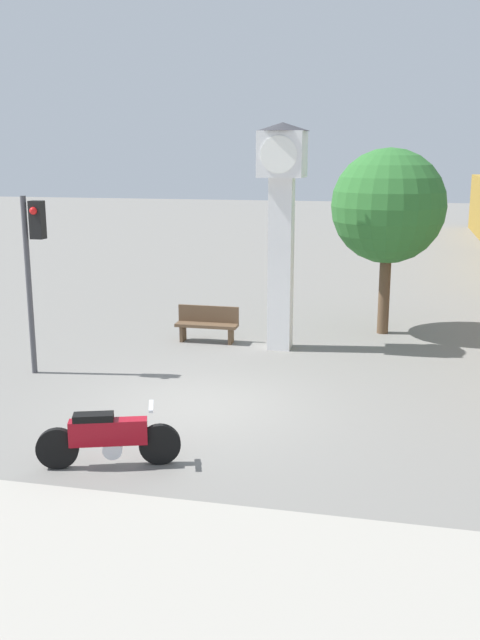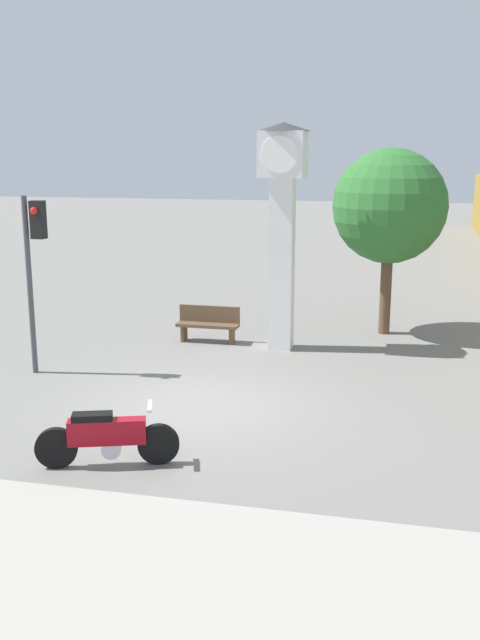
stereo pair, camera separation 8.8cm
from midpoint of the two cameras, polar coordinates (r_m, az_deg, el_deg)
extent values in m
plane|color=slate|center=(13.87, -3.22, -6.88)|extent=(120.00, 120.00, 0.00)
cube|color=#9E998E|center=(8.19, -17.85, -22.65)|extent=(36.00, 6.00, 0.10)
cylinder|color=black|center=(11.37, -6.31, -9.83)|extent=(0.65, 0.31, 0.65)
cylinder|color=black|center=(11.50, -14.27, -9.89)|extent=(0.65, 0.31, 0.65)
cube|color=maroon|center=(11.32, -10.36, -8.77)|extent=(1.21, 0.61, 0.39)
cube|color=black|center=(11.25, -11.53, -7.60)|extent=(0.66, 0.43, 0.11)
cylinder|color=silver|center=(11.42, -10.03, -10.04)|extent=(0.36, 0.30, 0.31)
cube|color=silver|center=(11.14, -7.01, -6.85)|extent=(0.21, 0.48, 0.04)
cube|color=white|center=(17.43, 3.51, 4.41)|extent=(0.56, 0.56, 4.20)
cube|color=white|center=(17.22, 3.63, 13.09)|extent=(1.06, 1.06, 1.06)
cylinder|color=white|center=(16.69, 3.32, 13.09)|extent=(0.85, 0.02, 0.85)
cone|color=#333338|center=(17.23, 3.67, 15.19)|extent=(1.27, 1.27, 0.20)
cylinder|color=#47474C|center=(16.08, -16.32, 2.59)|extent=(0.12, 0.12, 3.89)
cube|color=black|center=(15.74, -15.69, 7.73)|extent=(0.28, 0.24, 0.80)
sphere|color=red|center=(15.59, -16.00, 8.40)|extent=(0.16, 0.16, 0.16)
cylinder|color=brown|center=(19.46, 11.69, 2.14)|extent=(0.30, 0.30, 2.22)
sphere|color=#2D6B2D|center=(19.16, 12.02, 8.91)|extent=(2.98, 2.98, 2.98)
cube|color=brown|center=(18.30, -2.46, -0.41)|extent=(1.60, 0.44, 0.08)
cube|color=brown|center=(18.42, -2.32, 0.48)|extent=(1.60, 0.06, 0.44)
cube|color=brown|center=(18.53, -4.37, -1.04)|extent=(0.08, 0.35, 0.41)
cube|color=brown|center=(18.20, -0.51, -1.27)|extent=(0.08, 0.35, 0.41)
camera|label=1|loc=(0.04, -89.82, 0.04)|focal=40.00mm
camera|label=2|loc=(0.04, 90.18, -0.04)|focal=40.00mm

